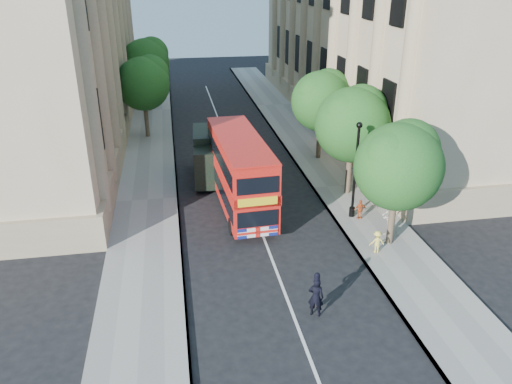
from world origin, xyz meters
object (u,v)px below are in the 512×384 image
lamp_post (355,174)px  woman_pedestrian (388,216)px  police_constable (316,297)px  double_decker_bus (240,171)px  box_van (211,157)px

lamp_post → woman_pedestrian: 2.74m
police_constable → woman_pedestrian: woman_pedestrian is taller
lamp_post → woman_pedestrian: bearing=-63.0°
double_decker_bus → police_constable: (1.46, -9.89, -1.36)m
box_van → police_constable: (2.63, -14.19, -0.64)m
double_decker_bus → woman_pedestrian: (6.69, -4.43, -1.12)m
police_constable → double_decker_bus: bearing=-57.5°
double_decker_bus → box_van: bearing=102.2°
lamp_post → police_constable: (-4.18, -7.52, -1.69)m
double_decker_bus → lamp_post: bearing=-25.8°
double_decker_bus → police_constable: bearing=-84.6°
woman_pedestrian → lamp_post: bearing=-106.7°
lamp_post → box_van: bearing=135.6°
lamp_post → box_van: 9.58m
lamp_post → police_constable: bearing=-119.0°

